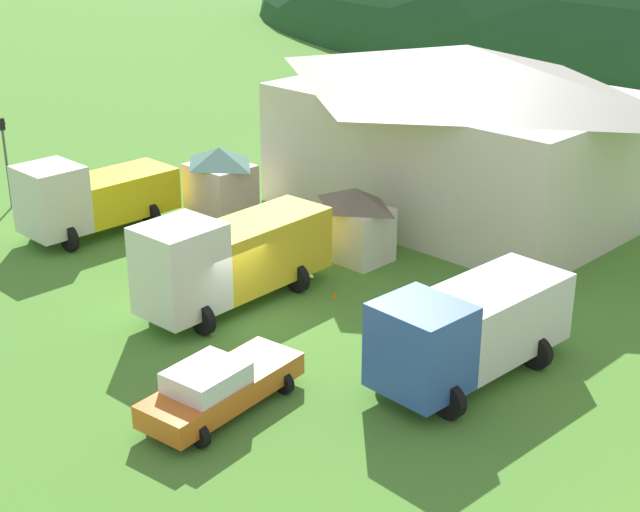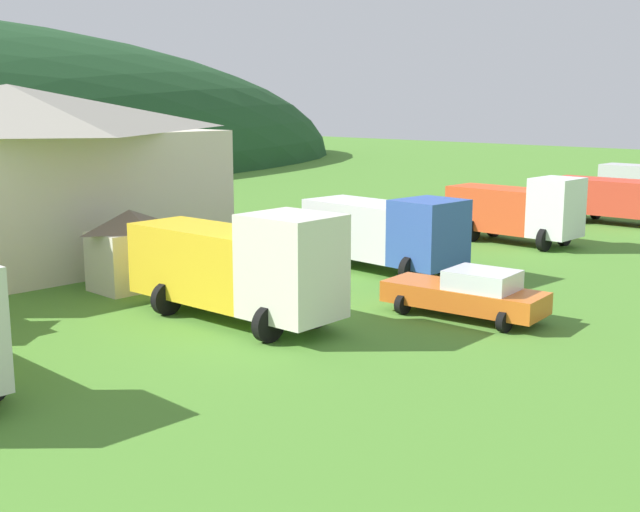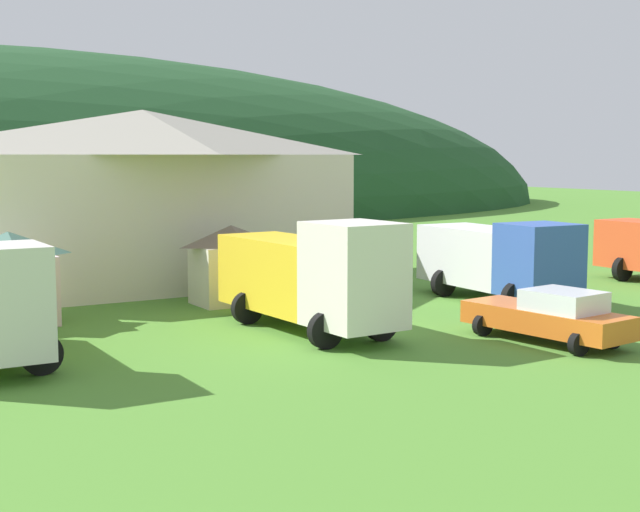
# 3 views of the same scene
# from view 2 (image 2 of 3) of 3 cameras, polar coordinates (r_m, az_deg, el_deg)

# --- Properties ---
(ground_plane) EXTENTS (200.00, 200.00, 0.00)m
(ground_plane) POSITION_cam_2_polar(r_m,az_deg,el_deg) (27.20, -2.39, -4.14)
(ground_plane) COLOR #4C842D
(depot_building) EXTENTS (16.72, 11.81, 7.71)m
(depot_building) POSITION_cam_2_polar(r_m,az_deg,el_deg) (37.63, -20.70, 5.50)
(depot_building) COLOR beige
(depot_building) RESTS_ON ground
(play_shed_cream) EXTENTS (3.00, 2.17, 3.03)m
(play_shed_cream) POSITION_cam_2_polar(r_m,az_deg,el_deg) (31.37, -13.13, 0.52)
(play_shed_cream) COLOR beige
(play_shed_cream) RESTS_ON ground
(heavy_rig_striped) EXTENTS (3.38, 8.01, 3.70)m
(heavy_rig_striped) POSITION_cam_2_polar(r_m,az_deg,el_deg) (26.04, -5.59, -0.56)
(heavy_rig_striped) COLOR silver
(heavy_rig_striped) RESTS_ON ground
(box_truck_blue) EXTENTS (3.51, 7.27, 3.20)m
(box_truck_blue) POSITION_cam_2_polar(r_m,az_deg,el_deg) (33.81, 4.71, 1.82)
(box_truck_blue) COLOR #3356AD
(box_truck_blue) RESTS_ON ground
(heavy_rig_white) EXTENTS (3.18, 6.60, 3.40)m
(heavy_rig_white) POSITION_cam_2_polar(r_m,az_deg,el_deg) (41.59, 13.75, 3.24)
(heavy_rig_white) COLOR white
(heavy_rig_white) RESTS_ON ground
(tow_truck_silver) EXTENTS (3.56, 8.52, 3.38)m
(tow_truck_silver) POSITION_cam_2_polar(r_m,az_deg,el_deg) (49.58, 21.17, 3.97)
(tow_truck_silver) COLOR silver
(tow_truck_silver) RESTS_ON ground
(service_pickup_orange) EXTENTS (2.75, 5.52, 1.66)m
(service_pickup_orange) POSITION_cam_2_polar(r_m,az_deg,el_deg) (27.02, 10.32, -2.60)
(service_pickup_orange) COLOR orange
(service_pickup_orange) RESTS_ON ground
(traffic_cone_near_pickup) EXTENTS (0.36, 0.36, 0.61)m
(traffic_cone_near_pickup) POSITION_cam_2_polar(r_m,az_deg,el_deg) (30.23, -5.95, -2.66)
(traffic_cone_near_pickup) COLOR orange
(traffic_cone_near_pickup) RESTS_ON ground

